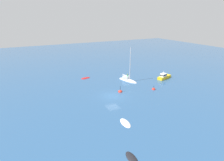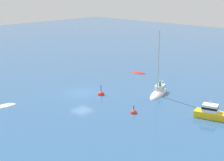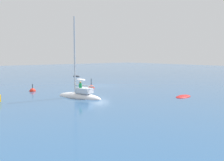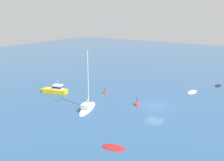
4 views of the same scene
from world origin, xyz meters
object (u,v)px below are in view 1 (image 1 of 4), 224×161
object	(u,v)px
sloop	(128,80)
tender_1	(132,158)
skiff	(86,78)
channel_buoy	(120,92)
cabin_cruiser	(164,76)
mooring_buoy	(154,89)
tender	(125,123)

from	to	relation	value
sloop	tender_1	distance (m)	26.84
skiff	sloop	size ratio (longest dim) A/B	0.31
channel_buoy	cabin_cruiser	bearing A→B (deg)	100.21
cabin_cruiser	sloop	bearing A→B (deg)	147.85
mooring_buoy	skiff	bearing A→B (deg)	-142.39
tender_1	mooring_buoy	world-z (taller)	mooring_buoy
tender_1	tender	bearing A→B (deg)	-21.57
sloop	mooring_buoy	distance (m)	7.94
tender	channel_buoy	bearing A→B (deg)	-19.11
tender	tender_1	xyz separation A→B (m)	(6.63, -3.08, 0.00)
tender	sloop	size ratio (longest dim) A/B	0.32
skiff	tender_1	world-z (taller)	tender_1
tender_1	cabin_cruiser	bearing A→B (deg)	-45.47
tender_1	mooring_buoy	xyz separation A→B (m)	(-15.48, 15.73, 0.00)
tender	skiff	bearing A→B (deg)	2.57
sloop	mooring_buoy	bearing A→B (deg)	-3.36
tender	skiff	distance (m)	23.30
cabin_cruiser	mooring_buoy	size ratio (longest dim) A/B	4.27
channel_buoy	tender_1	bearing A→B (deg)	-25.28
tender	tender_1	world-z (taller)	tender_1
tender	cabin_cruiser	bearing A→B (deg)	-49.39
skiff	tender_1	distance (m)	30.23
tender	mooring_buoy	distance (m)	15.44
tender_1	mooring_buoy	size ratio (longest dim) A/B	1.87
tender	cabin_cruiser	xyz separation A→B (m)	(-13.69, 20.13, 0.57)
cabin_cruiser	mooring_buoy	xyz separation A→B (m)	(4.84, -7.48, -0.56)
tender_1	sloop	bearing A→B (deg)	-27.14
mooring_buoy	tender	bearing A→B (deg)	-55.03
sloop	tender	bearing A→B (deg)	-51.36
cabin_cruiser	channel_buoy	world-z (taller)	cabin_cruiser
cabin_cruiser	tender_1	bearing A→B (deg)	-154.62
tender	tender_1	distance (m)	7.31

